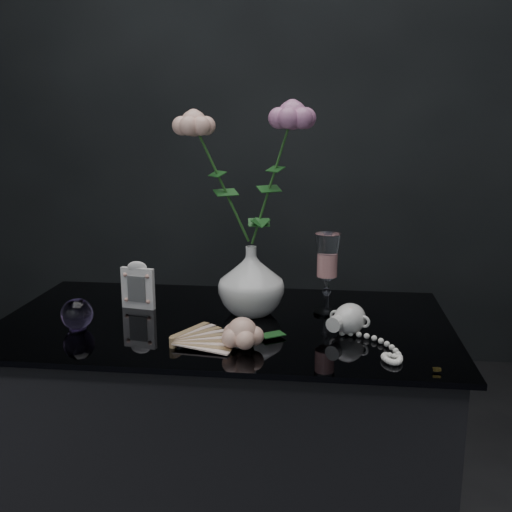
% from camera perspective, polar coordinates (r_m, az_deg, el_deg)
% --- Properties ---
extents(table, '(1.05, 0.58, 0.76)m').
position_cam_1_polar(table, '(1.58, -2.90, -19.31)').
color(table, black).
rests_on(table, ground).
extents(vase, '(0.20, 0.20, 0.17)m').
position_cam_1_polar(vase, '(1.44, -0.47, -2.35)').
color(vase, white).
rests_on(vase, table).
extents(wine_glass, '(0.07, 0.07, 0.20)m').
position_cam_1_polar(wine_glass, '(1.44, 6.77, -1.74)').
color(wine_glass, white).
rests_on(wine_glass, table).
extents(picture_frame, '(0.10, 0.08, 0.12)m').
position_cam_1_polar(picture_frame, '(1.51, -11.19, -2.71)').
color(picture_frame, white).
rests_on(picture_frame, table).
extents(paperweight, '(0.07, 0.07, 0.07)m').
position_cam_1_polar(paperweight, '(1.40, -16.68, -5.32)').
color(paperweight, '#9374BD').
rests_on(paperweight, table).
extents(paper_fan, '(0.28, 0.24, 0.03)m').
position_cam_1_polar(paper_fan, '(1.26, -7.93, -8.05)').
color(paper_fan, beige).
rests_on(paper_fan, table).
extents(loose_rose, '(0.16, 0.20, 0.07)m').
position_cam_1_polar(loose_rose, '(1.24, -1.34, -7.34)').
color(loose_rose, '#DBA48D').
rests_on(loose_rose, table).
extents(pearl_jar, '(0.32, 0.32, 0.07)m').
position_cam_1_polar(pearl_jar, '(1.34, 8.91, -5.80)').
color(pearl_jar, silver).
rests_on(pearl_jar, table).
extents(roses, '(0.30, 0.13, 0.39)m').
position_cam_1_polar(roses, '(1.39, -0.77, 8.56)').
color(roses, '#FEB5A0').
rests_on(roses, vase).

